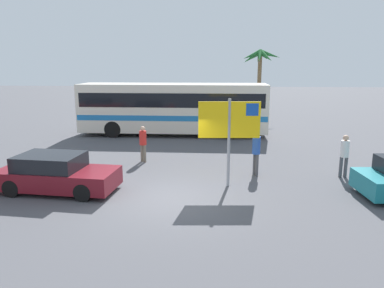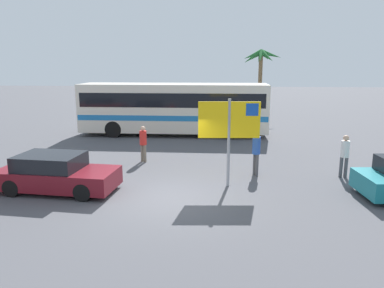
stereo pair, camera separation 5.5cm
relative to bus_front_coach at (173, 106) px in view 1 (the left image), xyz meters
The scene contains 8 objects.
ground 11.34m from the bus_front_coach, 84.07° to the right, with size 120.00×120.00×0.00m, color #4C4C51.
bus_front_coach is the anchor object (origin of this frame).
ferry_sign 10.23m from the bus_front_coach, 71.67° to the right, with size 2.20×0.21×3.20m.
car_maroon 11.13m from the bus_front_coach, 105.00° to the right, with size 4.25×2.09×1.32m.
pedestrian_crossing_lot 6.68m from the bus_front_coach, 95.20° to the right, with size 0.32×0.32×1.65m.
pedestrian_near_sign 9.39m from the bus_front_coach, 62.66° to the right, with size 0.32×0.32×1.83m.
pedestrian_by_bus 11.39m from the bus_front_coach, 47.20° to the right, with size 0.32×0.32×1.70m.
palm_tree_seaside 10.28m from the bus_front_coach, 51.92° to the left, with size 3.19×3.10×5.50m.
Camera 1 is at (1.57, -11.46, 4.42)m, focal length 34.28 mm.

